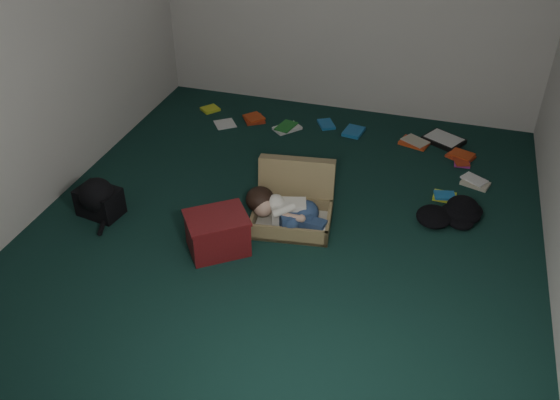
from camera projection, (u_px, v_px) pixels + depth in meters
The scene contains 10 objects.
floor at pixel (285, 225), 4.81m from camera, with size 4.50×4.50×0.00m, color #0F2C26.
wall_front at pixel (122, 294), 2.30m from camera, with size 4.50×4.50×0.00m, color silver.
wall_left at pixel (37, 45), 4.54m from camera, with size 4.50×4.50×0.00m, color silver.
suitcase at pixel (294, 204), 4.82m from camera, with size 0.71×0.69×0.46m.
person at pixel (286, 210), 4.67m from camera, with size 0.69×0.33×0.29m.
maroon_bin at pixel (217, 233), 4.47m from camera, with size 0.58×0.56×0.31m.
backpack at pixel (99, 201), 4.87m from camera, with size 0.43×0.35×0.26m, color black, non-canonical shape.
clothing_pile at pixel (449, 211), 4.86m from camera, with size 0.39×0.32×0.12m, color black, non-canonical shape.
paper_tray at pixel (444, 140), 5.92m from camera, with size 0.45×0.42×0.05m.
book_scatter at pixel (357, 142), 5.93m from camera, with size 3.05×1.29×0.02m.
Camera 1 is at (1.08, -3.67, 2.91)m, focal length 38.00 mm.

